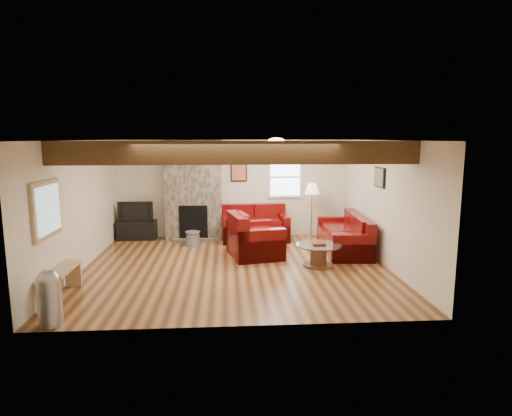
{
  "coord_description": "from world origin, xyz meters",
  "views": [
    {
      "loc": [
        -0.16,
        -8.26,
        2.54
      ],
      "look_at": [
        0.43,
        0.4,
        1.12
      ],
      "focal_mm": 30.0,
      "sensor_mm": 36.0,
      "label": 1
    }
  ],
  "objects_px": {
    "sofa_three": "(344,233)",
    "coffee_table": "(318,255)",
    "armchair_red": "(255,235)",
    "tv_cabinet": "(137,230)",
    "loveseat": "(255,223)",
    "television": "(136,211)",
    "floor_lamp": "(312,192)"
  },
  "relations": [
    {
      "from": "sofa_three",
      "to": "coffee_table",
      "type": "distance_m",
      "value": 1.42
    },
    {
      "from": "armchair_red",
      "to": "tv_cabinet",
      "type": "relative_size",
      "value": 1.21
    },
    {
      "from": "loveseat",
      "to": "sofa_three",
      "type": "bearing_deg",
      "value": -33.16
    },
    {
      "from": "sofa_three",
      "to": "tv_cabinet",
      "type": "relative_size",
      "value": 2.21
    },
    {
      "from": "sofa_three",
      "to": "television",
      "type": "relative_size",
      "value": 2.46
    },
    {
      "from": "sofa_three",
      "to": "television",
      "type": "bearing_deg",
      "value": -102.96
    },
    {
      "from": "sofa_three",
      "to": "armchair_red",
      "type": "xyz_separation_m",
      "value": [
        -2.04,
        -0.32,
        0.06
      ]
    },
    {
      "from": "coffee_table",
      "to": "loveseat",
      "type": "bearing_deg",
      "value": 116.03
    },
    {
      "from": "floor_lamp",
      "to": "coffee_table",
      "type": "bearing_deg",
      "value": -97.57
    },
    {
      "from": "coffee_table",
      "to": "tv_cabinet",
      "type": "xyz_separation_m",
      "value": [
        -4.11,
        2.6,
        0.02
      ]
    },
    {
      "from": "armchair_red",
      "to": "coffee_table",
      "type": "bearing_deg",
      "value": -136.02
    },
    {
      "from": "sofa_three",
      "to": "television",
      "type": "distance_m",
      "value": 5.15
    },
    {
      "from": "sofa_three",
      "to": "tv_cabinet",
      "type": "bearing_deg",
      "value": -102.96
    },
    {
      "from": "television",
      "to": "loveseat",
      "type": "bearing_deg",
      "value": -5.74
    },
    {
      "from": "coffee_table",
      "to": "tv_cabinet",
      "type": "height_order",
      "value": "tv_cabinet"
    },
    {
      "from": "sofa_three",
      "to": "tv_cabinet",
      "type": "xyz_separation_m",
      "value": [
        -4.93,
        1.45,
        -0.17
      ]
    },
    {
      "from": "sofa_three",
      "to": "loveseat",
      "type": "bearing_deg",
      "value": -117.2
    },
    {
      "from": "armchair_red",
      "to": "coffee_table",
      "type": "distance_m",
      "value": 1.49
    },
    {
      "from": "loveseat",
      "to": "armchair_red",
      "type": "height_order",
      "value": "armchair_red"
    },
    {
      "from": "sofa_three",
      "to": "loveseat",
      "type": "height_order",
      "value": "loveseat"
    },
    {
      "from": "armchair_red",
      "to": "coffee_table",
      "type": "height_order",
      "value": "armchair_red"
    },
    {
      "from": "tv_cabinet",
      "to": "television",
      "type": "bearing_deg",
      "value": 0.0
    },
    {
      "from": "coffee_table",
      "to": "floor_lamp",
      "type": "relative_size",
      "value": 0.63
    },
    {
      "from": "floor_lamp",
      "to": "television",
      "type": "bearing_deg",
      "value": 175.16
    },
    {
      "from": "armchair_red",
      "to": "floor_lamp",
      "type": "xyz_separation_m",
      "value": [
        1.51,
        1.4,
        0.76
      ]
    },
    {
      "from": "coffee_table",
      "to": "television",
      "type": "xyz_separation_m",
      "value": [
        -4.11,
        2.6,
        0.51
      ]
    },
    {
      "from": "tv_cabinet",
      "to": "television",
      "type": "height_order",
      "value": "television"
    },
    {
      "from": "armchair_red",
      "to": "television",
      "type": "relative_size",
      "value": 1.35
    },
    {
      "from": "sofa_three",
      "to": "floor_lamp",
      "type": "xyz_separation_m",
      "value": [
        -0.53,
        1.08,
        0.82
      ]
    },
    {
      "from": "armchair_red",
      "to": "floor_lamp",
      "type": "bearing_deg",
      "value": -59.24
    },
    {
      "from": "sofa_three",
      "to": "armchair_red",
      "type": "bearing_deg",
      "value": -77.6
    },
    {
      "from": "armchair_red",
      "to": "tv_cabinet",
      "type": "xyz_separation_m",
      "value": [
        -2.89,
        1.77,
        -0.23
      ]
    }
  ]
}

